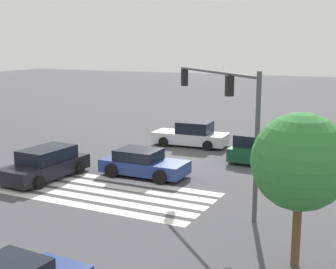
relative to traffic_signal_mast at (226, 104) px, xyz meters
name	(u,v)px	position (x,y,z in m)	size (l,w,h in m)	color
ground_plane	(168,160)	(-5.27, 5.27, -4.15)	(154.59, 154.59, 0.00)	#47474C
crosswalk_markings	(104,192)	(-5.27, -1.34, -4.15)	(10.03, 4.40, 0.01)	silver
traffic_signal_mast	(226,104)	(0.00, 0.00, 0.00)	(5.68, 5.68, 5.63)	#47474C
car_0	(46,164)	(-9.06, -0.74, -3.42)	(2.30, 4.79, 1.53)	black
car_2	(192,135)	(-5.60, 9.45, -3.43)	(4.96, 2.38, 1.62)	silver
car_4	(143,163)	(-4.96, 1.78, -3.51)	(4.37, 2.22, 1.35)	navy
car_5	(256,146)	(-0.86, 8.02, -3.42)	(2.32, 4.97, 1.56)	#144728
pedestrian	(311,135)	(1.59, 12.05, -3.26)	(0.41, 0.41, 1.61)	brown
tree_corner_a	(300,162)	(3.93, -4.78, -0.94)	(2.87, 2.87, 4.66)	brown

